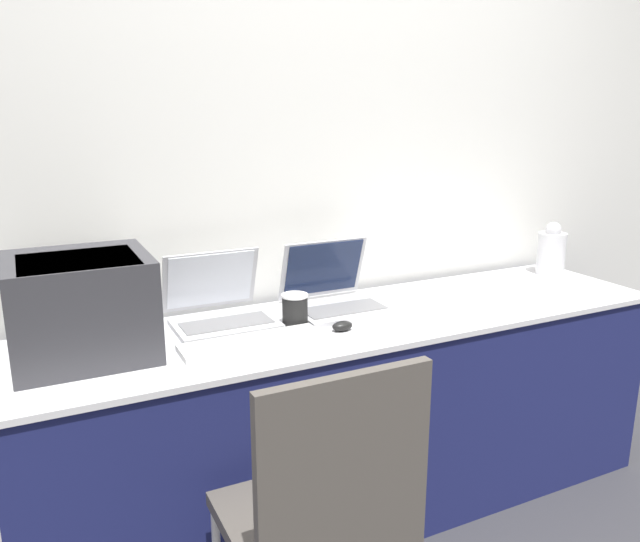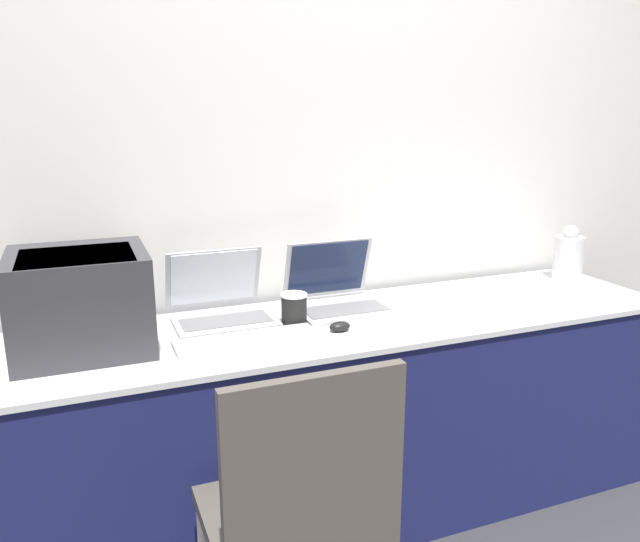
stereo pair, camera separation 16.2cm
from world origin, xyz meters
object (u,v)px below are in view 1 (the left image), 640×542
(laptop_left, at_px, (220,308))
(chair, at_px, (323,508))
(coffee_cup, at_px, (295,309))
(mouse, at_px, (342,326))
(external_keyboard, at_px, (252,343))
(printer, at_px, (81,303))
(laptop_right, at_px, (335,294))
(metal_pitcher, at_px, (551,251))

(laptop_left, xyz_separation_m, chair, (-0.01, -0.82, -0.28))
(coffee_cup, relative_size, mouse, 1.49)
(chair, bearing_deg, external_keyboard, 87.13)
(printer, relative_size, laptop_right, 1.18)
(laptop_right, distance_m, chair, 0.94)
(external_keyboard, xyz_separation_m, mouse, (0.32, -0.00, 0.01))
(external_keyboard, bearing_deg, laptop_right, 28.81)
(printer, distance_m, laptop_left, 0.49)
(chair, bearing_deg, coffee_cup, 71.36)
(coffee_cup, relative_size, chair, 0.12)
(laptop_right, bearing_deg, coffee_cup, -154.17)
(external_keyboard, xyz_separation_m, coffee_cup, (0.20, 0.13, 0.05))
(printer, xyz_separation_m, chair, (0.45, -0.71, -0.39))
(laptop_left, bearing_deg, coffee_cup, -31.58)
(external_keyboard, bearing_deg, chair, -92.87)
(laptop_right, bearing_deg, chair, -119.24)
(metal_pitcher, bearing_deg, laptop_right, -179.20)
(metal_pitcher, height_order, chair, metal_pitcher)
(metal_pitcher, bearing_deg, coffee_cup, -174.93)
(coffee_cup, xyz_separation_m, mouse, (0.12, -0.13, -0.04))
(printer, relative_size, laptop_left, 1.17)
(external_keyboard, bearing_deg, printer, 162.71)
(printer, distance_m, mouse, 0.83)
(laptop_right, relative_size, mouse, 4.67)
(laptop_left, xyz_separation_m, laptop_right, (0.44, -0.04, 0.00))
(laptop_right, xyz_separation_m, mouse, (-0.09, -0.23, -0.04))
(laptop_right, xyz_separation_m, chair, (-0.44, -0.79, -0.28))
(laptop_left, relative_size, mouse, 4.71)
(laptop_left, distance_m, mouse, 0.44)
(printer, bearing_deg, mouse, -10.76)
(coffee_cup, xyz_separation_m, metal_pitcher, (1.31, 0.12, 0.05))
(chair, bearing_deg, laptop_right, 60.76)
(laptop_left, bearing_deg, laptop_right, -4.97)
(metal_pitcher, bearing_deg, printer, -177.37)
(printer, bearing_deg, external_keyboard, -17.29)
(external_keyboard, distance_m, coffee_cup, 0.24)
(external_keyboard, height_order, metal_pitcher, metal_pitcher)
(coffee_cup, bearing_deg, laptop_right, 25.83)
(external_keyboard, distance_m, chair, 0.61)
(laptop_right, relative_size, chair, 0.36)
(laptop_left, height_order, chair, laptop_left)
(metal_pitcher, bearing_deg, chair, -152.59)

